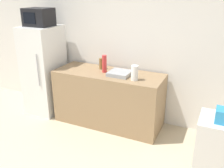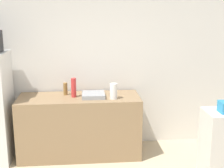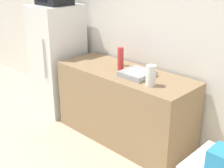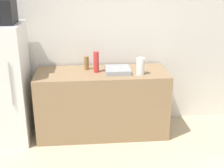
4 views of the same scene
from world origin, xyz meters
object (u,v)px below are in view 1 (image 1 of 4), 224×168
microwave (39,17)px  paper_towel_roll (135,73)px  bottle_short (101,64)px  refrigerator (44,70)px  bottle_tall (104,64)px

microwave → paper_towel_roll: size_ratio=1.99×
microwave → bottle_short: size_ratio=2.41×
bottle_short → paper_towel_roll: paper_towel_roll is taller
refrigerator → microwave: size_ratio=3.55×
refrigerator → bottle_tall: size_ratio=5.61×
refrigerator → microwave: 0.94m
bottle_short → refrigerator: bearing=-171.1°
refrigerator → bottle_tall: bearing=2.0°
microwave → paper_towel_roll: (1.78, -0.11, -0.71)m
bottle_tall → paper_towel_roll: bottle_tall is taller
bottle_short → paper_towel_roll: (0.70, -0.28, 0.02)m
bottle_short → paper_towel_roll: bearing=-21.5°
bottle_short → microwave: bearing=-171.0°
bottle_tall → microwave: bearing=-178.0°
bottle_tall → bottle_short: bearing=135.0°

